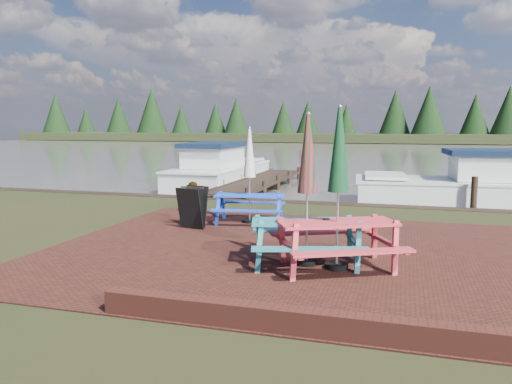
{
  "coord_description": "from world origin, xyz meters",
  "views": [
    {
      "loc": [
        2.04,
        -7.93,
        2.37
      ],
      "look_at": [
        -0.86,
        1.81,
        1.0
      ],
      "focal_mm": 35.0,
      "sensor_mm": 36.0,
      "label": 1
    }
  ],
  "objects_px": {
    "picnic_table_teal": "(307,214)",
    "jetty": "(261,181)",
    "picnic_table_blue": "(250,190)",
    "person": "(192,182)",
    "boat_near": "(479,188)",
    "boat_jetty": "(220,172)",
    "chalkboard": "(193,207)",
    "picnic_table_red": "(338,214)"
  },
  "relations": [
    {
      "from": "picnic_table_teal",
      "to": "jetty",
      "type": "height_order",
      "value": "picnic_table_teal"
    },
    {
      "from": "picnic_table_blue",
      "to": "person",
      "type": "xyz_separation_m",
      "value": [
        -1.94,
        0.99,
        0.03
      ]
    },
    {
      "from": "picnic_table_teal",
      "to": "boat_near",
      "type": "relative_size",
      "value": 0.34
    },
    {
      "from": "boat_jetty",
      "to": "chalkboard",
      "type": "bearing_deg",
      "value": -72.8
    },
    {
      "from": "boat_jetty",
      "to": "picnic_table_teal",
      "type": "bearing_deg",
      "value": -62.61
    },
    {
      "from": "picnic_table_red",
      "to": "picnic_table_blue",
      "type": "bearing_deg",
      "value": 100.63
    },
    {
      "from": "picnic_table_teal",
      "to": "boat_jetty",
      "type": "bearing_deg",
      "value": 101.52
    },
    {
      "from": "chalkboard",
      "to": "boat_jetty",
      "type": "bearing_deg",
      "value": 116.52
    },
    {
      "from": "boat_jetty",
      "to": "person",
      "type": "relative_size",
      "value": 4.18
    },
    {
      "from": "boat_near",
      "to": "person",
      "type": "height_order",
      "value": "person"
    },
    {
      "from": "picnic_table_blue",
      "to": "boat_jetty",
      "type": "xyz_separation_m",
      "value": [
        -3.89,
        8.22,
        -0.4
      ]
    },
    {
      "from": "picnic_table_red",
      "to": "person",
      "type": "relative_size",
      "value": 1.59
    },
    {
      "from": "picnic_table_blue",
      "to": "picnic_table_teal",
      "type": "bearing_deg",
      "value": -68.53
    },
    {
      "from": "picnic_table_blue",
      "to": "chalkboard",
      "type": "height_order",
      "value": "picnic_table_blue"
    },
    {
      "from": "picnic_table_teal",
      "to": "picnic_table_red",
      "type": "bearing_deg",
      "value": -26.64
    },
    {
      "from": "picnic_table_blue",
      "to": "boat_near",
      "type": "relative_size",
      "value": 0.31
    },
    {
      "from": "picnic_table_teal",
      "to": "jetty",
      "type": "distance_m",
      "value": 11.8
    },
    {
      "from": "picnic_table_blue",
      "to": "jetty",
      "type": "distance_m",
      "value": 8.13
    },
    {
      "from": "picnic_table_teal",
      "to": "boat_near",
      "type": "distance_m",
      "value": 9.61
    },
    {
      "from": "picnic_table_teal",
      "to": "person",
      "type": "relative_size",
      "value": 1.53
    },
    {
      "from": "chalkboard",
      "to": "boat_near",
      "type": "xyz_separation_m",
      "value": [
        6.89,
        6.59,
        -0.11
      ]
    },
    {
      "from": "picnic_table_teal",
      "to": "picnic_table_red",
      "type": "relative_size",
      "value": 0.96
    },
    {
      "from": "picnic_table_red",
      "to": "person",
      "type": "bearing_deg",
      "value": 109.29
    },
    {
      "from": "boat_jetty",
      "to": "person",
      "type": "xyz_separation_m",
      "value": [
        1.95,
        -7.22,
        0.43
      ]
    },
    {
      "from": "boat_jetty",
      "to": "picnic_table_blue",
      "type": "bearing_deg",
      "value": -64.58
    },
    {
      "from": "boat_jetty",
      "to": "boat_near",
      "type": "distance_m",
      "value": 10.07
    },
    {
      "from": "picnic_table_red",
      "to": "jetty",
      "type": "distance_m",
      "value": 12.08
    },
    {
      "from": "jetty",
      "to": "boat_near",
      "type": "height_order",
      "value": "boat_near"
    },
    {
      "from": "picnic_table_teal",
      "to": "picnic_table_blue",
      "type": "xyz_separation_m",
      "value": [
        -2.02,
        3.22,
        -0.09
      ]
    },
    {
      "from": "chalkboard",
      "to": "person",
      "type": "relative_size",
      "value": 0.58
    },
    {
      "from": "person",
      "to": "picnic_table_blue",
      "type": "bearing_deg",
      "value": 129.01
    },
    {
      "from": "picnic_table_teal",
      "to": "chalkboard",
      "type": "bearing_deg",
      "value": 128.33
    },
    {
      "from": "picnic_table_teal",
      "to": "picnic_table_blue",
      "type": "distance_m",
      "value": 3.8
    },
    {
      "from": "picnic_table_blue",
      "to": "boat_near",
      "type": "bearing_deg",
      "value": 33.19
    },
    {
      "from": "picnic_table_red",
      "to": "picnic_table_blue",
      "type": "height_order",
      "value": "picnic_table_red"
    },
    {
      "from": "chalkboard",
      "to": "jetty",
      "type": "distance_m",
      "value": 8.91
    },
    {
      "from": "chalkboard",
      "to": "picnic_table_teal",
      "type": "bearing_deg",
      "value": -26.48
    },
    {
      "from": "picnic_table_red",
      "to": "chalkboard",
      "type": "xyz_separation_m",
      "value": [
        -3.59,
        2.32,
        -0.43
      ]
    },
    {
      "from": "chalkboard",
      "to": "picnic_table_blue",
      "type": "bearing_deg",
      "value": 53.01
    },
    {
      "from": "picnic_table_red",
      "to": "boat_jetty",
      "type": "height_order",
      "value": "picnic_table_red"
    },
    {
      "from": "picnic_table_red",
      "to": "picnic_table_teal",
      "type": "bearing_deg",
      "value": 142.36
    },
    {
      "from": "jetty",
      "to": "boat_jetty",
      "type": "distance_m",
      "value": 1.96
    }
  ]
}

